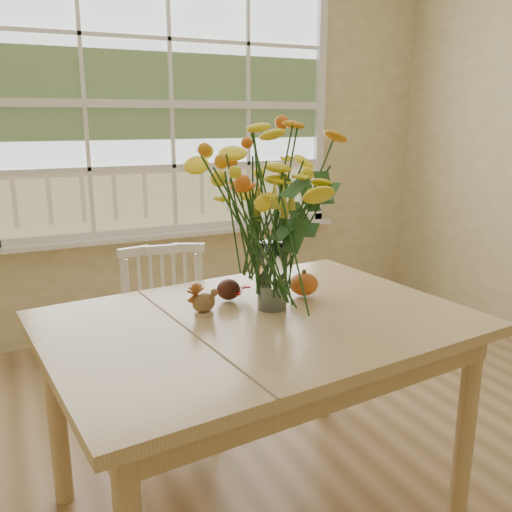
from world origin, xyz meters
name	(u,v)px	position (x,y,z in m)	size (l,w,h in m)	color
wall_back	(171,135)	(0.00, 2.25, 1.35)	(4.00, 0.02, 2.70)	tan
window	(172,107)	(0.00, 2.21, 1.53)	(2.42, 0.12, 1.74)	silver
dining_table	(258,342)	(-0.28, 0.29, 0.68)	(1.55, 1.19, 0.78)	tan
windsor_chair	(168,331)	(-0.42, 0.99, 0.49)	(0.44, 0.43, 0.86)	white
flower_vase	(273,209)	(-0.19, 0.35, 1.15)	(0.52, 0.52, 0.62)	white
pumpkin	(304,285)	(-0.02, 0.43, 0.82)	(0.11, 0.11, 0.09)	#C34C17
turkey_figurine	(204,303)	(-0.45, 0.40, 0.82)	(0.10, 0.08, 0.11)	#CCB78C
dark_gourd	(228,291)	(-0.31, 0.50, 0.82)	(0.13, 0.10, 0.08)	#38160F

